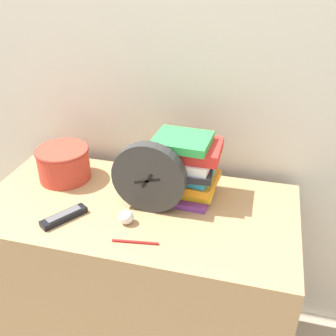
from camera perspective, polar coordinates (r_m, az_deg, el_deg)
wall_back at (r=1.46m, az=-0.91°, el=18.67°), size 6.00×0.04×2.40m
desk at (r=1.58m, az=-4.06°, el=-15.89°), size 1.08×0.54×0.70m
desk_clock at (r=1.26m, az=-2.80°, el=-1.48°), size 0.24×0.05×0.24m
book_stack at (r=1.34m, az=2.61°, el=0.11°), size 0.25×0.20×0.23m
basket at (r=1.52m, az=-14.92°, el=0.81°), size 0.20×0.20×0.12m
tv_remote at (r=1.32m, az=-14.86°, el=-6.82°), size 0.12×0.15×0.02m
crumpled_paper_ball at (r=1.26m, az=-6.10°, el=-7.08°), size 0.05×0.05×0.05m
pen at (r=1.20m, az=-4.77°, el=-10.64°), size 0.14×0.03×0.01m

